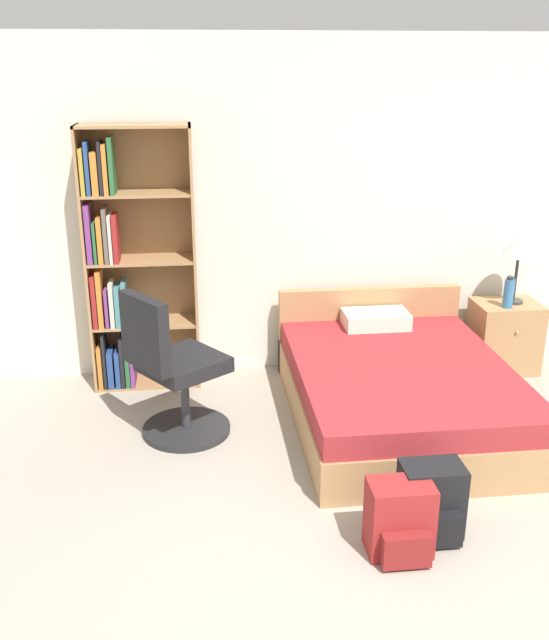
# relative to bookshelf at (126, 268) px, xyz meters

# --- Properties ---
(wall_back) EXTENTS (9.00, 0.06, 2.60)m
(wall_back) POSITION_rel_bookshelf_xyz_m (1.54, 0.25, 0.36)
(wall_back) COLOR silver
(wall_back) RESTS_ON ground_plane
(bookshelf) EXTENTS (0.81, 0.31, 1.98)m
(bookshelf) POSITION_rel_bookshelf_xyz_m (0.00, 0.00, 0.00)
(bookshelf) COLOR #AD7F51
(bookshelf) RESTS_ON ground_plane
(bed) EXTENTS (1.46, 1.95, 0.69)m
(bed) POSITION_rel_bookshelf_xyz_m (1.89, -0.80, -0.71)
(bed) COLOR #AD7F51
(bed) RESTS_ON ground_plane
(office_chair) EXTENTS (0.72, 0.70, 1.03)m
(office_chair) POSITION_rel_bookshelf_xyz_m (0.34, -0.89, -0.48)
(office_chair) COLOR #232326
(office_chair) RESTS_ON ground_plane
(nightstand) EXTENTS (0.51, 0.42, 0.57)m
(nightstand) POSITION_rel_bookshelf_xyz_m (2.99, -0.07, -0.66)
(nightstand) COLOR #AD7F51
(nightstand) RESTS_ON ground_plane
(table_lamp) EXTENTS (0.26, 0.26, 0.58)m
(table_lamp) POSITION_rel_bookshelf_xyz_m (3.04, -0.05, 0.09)
(table_lamp) COLOR #333333
(table_lamp) RESTS_ON nightstand
(water_bottle) EXTENTS (0.08, 0.08, 0.25)m
(water_bottle) POSITION_rel_bookshelf_xyz_m (2.94, -0.17, -0.25)
(water_bottle) COLOR teal
(water_bottle) RESTS_ON nightstand
(backpack_red) EXTENTS (0.33, 0.29, 0.39)m
(backpack_red) POSITION_rel_bookshelf_xyz_m (1.50, -2.25, -0.76)
(backpack_red) COLOR maroon
(backpack_red) RESTS_ON ground_plane
(backpack_black) EXTENTS (0.33, 0.29, 0.40)m
(backpack_black) POSITION_rel_bookshelf_xyz_m (1.70, -2.12, -0.75)
(backpack_black) COLOR black
(backpack_black) RESTS_ON ground_plane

